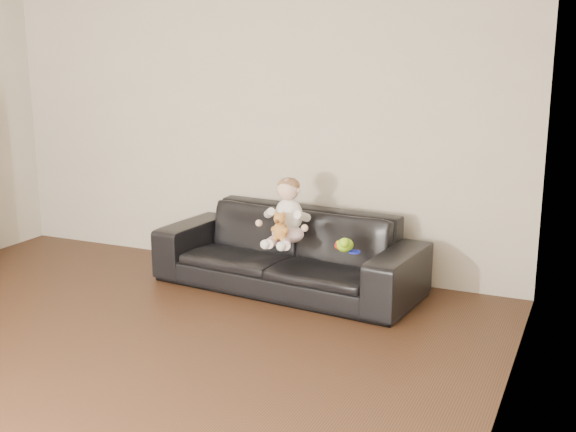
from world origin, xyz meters
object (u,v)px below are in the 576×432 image
at_px(teddy_bear, 280,227).
at_px(toy_green, 345,245).
at_px(sofa, 288,251).
at_px(toy_blue_disc, 354,252).
at_px(toy_rattle, 338,246).
at_px(baby, 287,215).

distance_m(teddy_bear, toy_green, 0.53).
xyz_separation_m(sofa, toy_green, (0.56, -0.17, 0.16)).
relative_size(teddy_bear, toy_blue_disc, 2.41).
bearing_deg(toy_rattle, sofa, 164.10).
relative_size(teddy_bear, toy_green, 1.44).
height_order(toy_green, toy_blue_disc, toy_green).
xyz_separation_m(toy_rattle, toy_blue_disc, (0.14, -0.02, -0.03)).
relative_size(toy_rattle, toy_blue_disc, 0.69).
height_order(toy_green, toy_rattle, toy_green).
height_order(baby, toy_rattle, baby).
relative_size(baby, teddy_bear, 2.39).
distance_m(toy_rattle, toy_blue_disc, 0.14).
relative_size(toy_green, toy_blue_disc, 1.68).
bearing_deg(teddy_bear, toy_rattle, 3.58).
bearing_deg(toy_rattle, baby, 177.46).
bearing_deg(toy_blue_disc, toy_green, -172.55).
bearing_deg(baby, toy_green, -20.91).
height_order(teddy_bear, toy_blue_disc, teddy_bear).
distance_m(baby, teddy_bear, 0.17).
height_order(baby, toy_blue_disc, baby).
bearing_deg(toy_blue_disc, sofa, 165.41).
xyz_separation_m(teddy_bear, toy_blue_disc, (0.57, 0.12, -0.17)).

